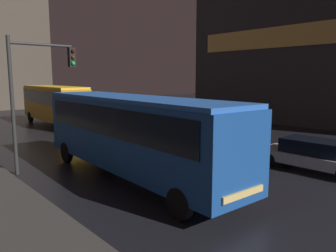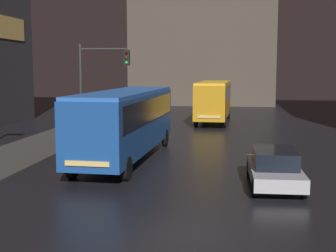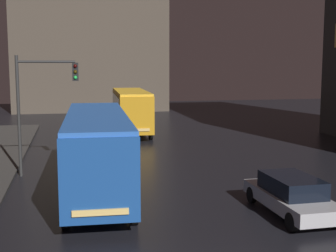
{
  "view_description": "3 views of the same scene",
  "coord_description": "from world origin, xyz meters",
  "px_view_note": "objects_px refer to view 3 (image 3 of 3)",
  "views": [
    {
      "loc": [
        -10.88,
        -0.43,
        4.25
      ],
      "look_at": [
        1.47,
        13.69,
        1.44
      ],
      "focal_mm": 35.0,
      "sensor_mm": 36.0,
      "label": 1
    },
    {
      "loc": [
        2.02,
        -12.03,
        4.54
      ],
      "look_at": [
        -0.92,
        9.69,
        1.85
      ],
      "focal_mm": 50.0,
      "sensor_mm": 36.0,
      "label": 2
    },
    {
      "loc": [
        -4.2,
        -9.35,
        5.52
      ],
      "look_at": [
        0.76,
        14.39,
        2.33
      ],
      "focal_mm": 50.0,
      "sensor_mm": 36.0,
      "label": 3
    }
  ],
  "objects_px": {
    "car_taxi": "(291,195)",
    "traffic_light_main": "(40,95)",
    "bus_near": "(97,144)",
    "bus_far": "(131,107)"
  },
  "relations": [
    {
      "from": "bus_near",
      "to": "traffic_light_main",
      "type": "bearing_deg",
      "value": -53.77
    },
    {
      "from": "traffic_light_main",
      "to": "bus_near",
      "type": "bearing_deg",
      "value": -56.11
    },
    {
      "from": "bus_far",
      "to": "car_taxi",
      "type": "bearing_deg",
      "value": 100.5
    },
    {
      "from": "car_taxi",
      "to": "traffic_light_main",
      "type": "bearing_deg",
      "value": -42.32
    },
    {
      "from": "bus_far",
      "to": "traffic_light_main",
      "type": "height_order",
      "value": "traffic_light_main"
    },
    {
      "from": "traffic_light_main",
      "to": "bus_far",
      "type": "bearing_deg",
      "value": 65.13
    },
    {
      "from": "car_taxi",
      "to": "traffic_light_main",
      "type": "height_order",
      "value": "traffic_light_main"
    },
    {
      "from": "bus_far",
      "to": "traffic_light_main",
      "type": "relative_size",
      "value": 1.65
    },
    {
      "from": "car_taxi",
      "to": "traffic_light_main",
      "type": "xyz_separation_m",
      "value": [
        -9.4,
        8.23,
        3.29
      ]
    },
    {
      "from": "bus_far",
      "to": "traffic_light_main",
      "type": "distance_m",
      "value": 14.94
    }
  ]
}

